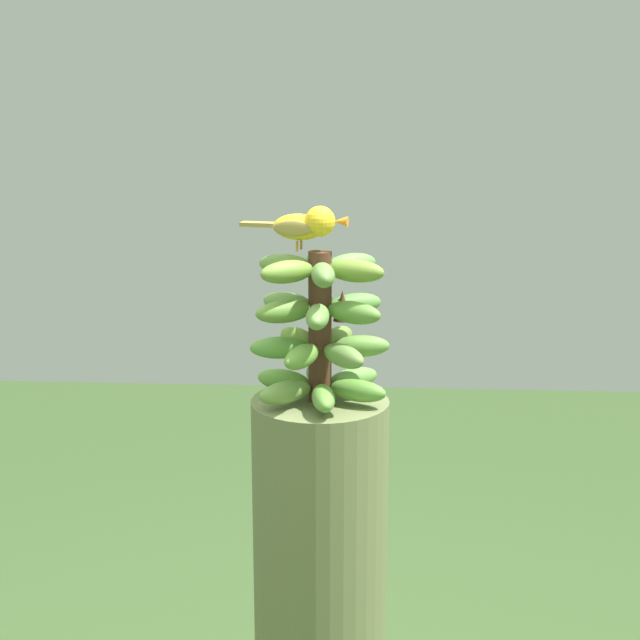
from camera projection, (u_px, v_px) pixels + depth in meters
name	position (u px, v px, depth m)	size (l,w,h in m)	color
banana_bunch	(320.00, 327.00, 1.81)	(0.28, 0.28, 0.30)	#4C2D1E
perched_bird	(307.00, 225.00, 1.77)	(0.21, 0.08, 0.09)	#C68933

